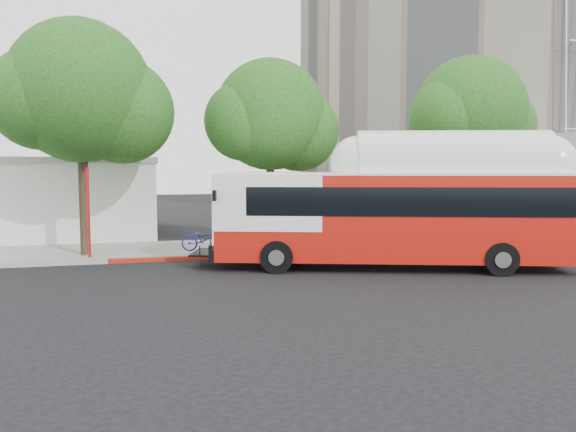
# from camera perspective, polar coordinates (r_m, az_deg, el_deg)

# --- Properties ---
(ground) EXTENTS (120.00, 120.00, 0.00)m
(ground) POSITION_cam_1_polar(r_m,az_deg,el_deg) (20.38, 4.61, -5.68)
(ground) COLOR black
(ground) RESTS_ON ground
(sidewalk) EXTENTS (60.00, 5.00, 0.15)m
(sidewalk) POSITION_cam_1_polar(r_m,az_deg,el_deg) (26.53, 0.08, -3.01)
(sidewalk) COLOR gray
(sidewalk) RESTS_ON ground
(curb_strip) EXTENTS (60.00, 0.30, 0.15)m
(curb_strip) POSITION_cam_1_polar(r_m,az_deg,el_deg) (24.04, 1.61, -3.85)
(curb_strip) COLOR gray
(curb_strip) RESTS_ON ground
(red_curb_segment) EXTENTS (10.00, 0.32, 0.16)m
(red_curb_segment) POSITION_cam_1_polar(r_m,az_deg,el_deg) (23.41, -5.49, -4.10)
(red_curb_segment) COLOR #A01E11
(red_curb_segment) RESTS_ON ground
(street_tree_left) EXTENTS (6.67, 5.80, 9.74)m
(street_tree_left) POSITION_cam_1_polar(r_m,az_deg,el_deg) (24.76, -19.24, 11.29)
(street_tree_left) COLOR #2D2116
(street_tree_left) RESTS_ON ground
(street_tree_mid) EXTENTS (5.75, 5.00, 8.62)m
(street_tree_mid) POSITION_cam_1_polar(r_m,az_deg,el_deg) (25.78, -0.97, 9.75)
(street_tree_mid) COLOR #2D2116
(street_tree_mid) RESTS_ON ground
(street_tree_right) EXTENTS (6.21, 5.40, 9.18)m
(street_tree_right) POSITION_cam_1_polar(r_m,az_deg,el_deg) (29.59, 18.68, 9.56)
(street_tree_right) COLOR #2D2116
(street_tree_right) RESTS_ON ground
(apartment_tower) EXTENTS (18.00, 18.00, 37.00)m
(apartment_tower) POSITION_cam_1_polar(r_m,az_deg,el_deg) (54.73, 13.69, 19.52)
(apartment_tower) COLOR tan
(apartment_tower) RESTS_ON ground
(low_commercial_bldg) EXTENTS (16.20, 10.20, 4.25)m
(low_commercial_bldg) POSITION_cam_1_polar(r_m,az_deg,el_deg) (33.84, -27.04, 1.71)
(low_commercial_bldg) COLOR silver
(low_commercial_bldg) RESTS_ON ground
(transit_bus) EXTENTS (13.93, 6.56, 4.10)m
(transit_bus) POSITION_cam_1_polar(r_m,az_deg,el_deg) (21.18, 10.73, -0.12)
(transit_bus) COLOR #B0150C
(transit_bus) RESTS_ON ground
(signal_pole) EXTENTS (0.11, 0.38, 4.00)m
(signal_pole) POSITION_cam_1_polar(r_m,az_deg,el_deg) (23.71, -19.62, 0.55)
(signal_pole) COLOR red
(signal_pole) RESTS_ON ground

